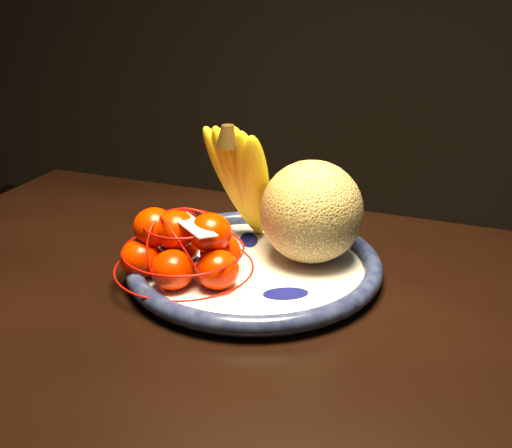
% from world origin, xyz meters
% --- Properties ---
extents(dining_table, '(1.49, 1.01, 0.70)m').
position_xyz_m(dining_table, '(-0.03, 0.10, 0.62)').
color(dining_table, black).
rests_on(dining_table, ground).
extents(fruit_bowl, '(0.34, 0.34, 0.03)m').
position_xyz_m(fruit_bowl, '(-0.16, 0.25, 0.71)').
color(fruit_bowl, white).
rests_on(fruit_bowl, dining_table).
extents(cantaloupe, '(0.14, 0.14, 0.14)m').
position_xyz_m(cantaloupe, '(-0.09, 0.29, 0.78)').
color(cantaloupe, olive).
rests_on(cantaloupe, fruit_bowl).
extents(banana_bunch, '(0.12, 0.12, 0.19)m').
position_xyz_m(banana_bunch, '(-0.20, 0.32, 0.81)').
color(banana_bunch, yellow).
rests_on(banana_bunch, fruit_bowl).
extents(mandarin_bag, '(0.21, 0.21, 0.11)m').
position_xyz_m(mandarin_bag, '(-0.24, 0.20, 0.75)').
color(mandarin_bag, '#FF2700').
rests_on(mandarin_bag, fruit_bowl).
extents(price_tag, '(0.07, 0.07, 0.01)m').
position_xyz_m(price_tag, '(-0.23, 0.18, 0.79)').
color(price_tag, white).
rests_on(price_tag, mandarin_bag).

